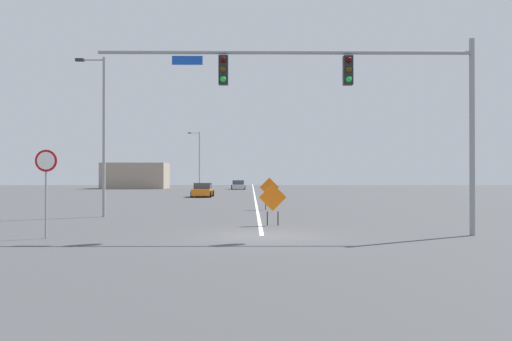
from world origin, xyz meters
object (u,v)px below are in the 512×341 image
object	(u,v)px
street_lamp_near_right	(102,129)
car_orange_far	(203,190)
construction_sign_median_near	(269,189)
car_silver_near	(238,185)
street_lamp_far_left	(199,158)
traffic_signal_assembly	(347,87)
construction_sign_median_far	(273,199)
stop_sign	(46,176)

from	to	relation	value
street_lamp_near_right	car_orange_far	distance (m)	26.51
construction_sign_median_near	car_silver_near	xyz separation A→B (m)	(-3.09, 49.21, -0.66)
construction_sign_median_near	car_silver_near	bearing A→B (deg)	93.60
street_lamp_near_right	street_lamp_far_left	bearing A→B (deg)	89.79
traffic_signal_assembly	construction_sign_median_far	world-z (taller)	traffic_signal_assembly
stop_sign	construction_sign_median_near	world-z (taller)	stop_sign
traffic_signal_assembly	car_orange_far	world-z (taller)	traffic_signal_assembly
stop_sign	car_silver_near	size ratio (longest dim) A/B	0.79
traffic_signal_assembly	construction_sign_median_far	size ratio (longest dim) A/B	7.47
street_lamp_near_right	construction_sign_median_near	world-z (taller)	street_lamp_near_right
street_lamp_near_right	car_orange_far	world-z (taller)	street_lamp_near_right
traffic_signal_assembly	car_silver_near	size ratio (longest dim) A/B	3.49
car_orange_far	construction_sign_median_far	bearing A→B (deg)	-79.51
street_lamp_near_right	street_lamp_far_left	xyz separation A→B (m)	(0.19, 51.03, 0.06)
construction_sign_median_far	car_silver_near	world-z (taller)	construction_sign_median_far
construction_sign_median_near	car_silver_near	distance (m)	49.31
traffic_signal_assembly	stop_sign	world-z (taller)	traffic_signal_assembly
stop_sign	car_orange_far	bearing A→B (deg)	86.36
street_lamp_near_right	construction_sign_median_far	world-z (taller)	street_lamp_near_right
street_lamp_far_left	street_lamp_near_right	bearing A→B (deg)	-90.21
car_silver_near	traffic_signal_assembly	bearing A→B (deg)	-85.18
construction_sign_median_near	construction_sign_median_far	xyz separation A→B (m)	(-0.22, -10.70, -0.16)
street_lamp_far_left	car_orange_far	bearing A→B (deg)	-83.65
traffic_signal_assembly	construction_sign_median_far	distance (m)	6.36
stop_sign	construction_sign_median_near	xyz separation A→B (m)	(8.22, 15.48, -0.85)
stop_sign	car_silver_near	bearing A→B (deg)	85.47
construction_sign_median_near	car_orange_far	xyz separation A→B (m)	(-5.95, 20.27, -0.64)
construction_sign_median_far	car_silver_near	distance (m)	59.98
traffic_signal_assembly	construction_sign_median_far	xyz separation A→B (m)	(-2.52, 4.03, -4.23)
traffic_signal_assembly	stop_sign	xyz separation A→B (m)	(-10.53, -0.75, -3.22)
traffic_signal_assembly	stop_sign	size ratio (longest dim) A/B	4.44
street_lamp_near_right	street_lamp_far_left	distance (m)	51.03
stop_sign	construction_sign_median_far	distance (m)	9.38
street_lamp_far_left	construction_sign_median_far	distance (m)	56.70
street_lamp_near_right	construction_sign_median_near	bearing A→B (deg)	32.99
street_lamp_near_right	construction_sign_median_near	size ratio (longest dim) A/B	4.13
car_silver_near	construction_sign_median_near	bearing A→B (deg)	-86.40
traffic_signal_assembly	street_lamp_near_right	world-z (taller)	street_lamp_near_right
street_lamp_near_right	car_silver_near	size ratio (longest dim) A/B	2.15
traffic_signal_assembly	car_orange_far	xyz separation A→B (m)	(-8.25, 35.00, -4.71)
traffic_signal_assembly	car_silver_near	bearing A→B (deg)	94.82
construction_sign_median_far	car_orange_far	bearing A→B (deg)	100.49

